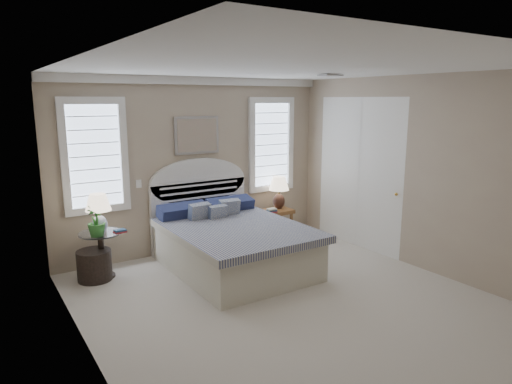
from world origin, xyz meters
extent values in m
cube|color=beige|center=(0.00, 0.00, 0.00)|extent=(4.50, 5.00, 0.01)
cube|color=white|center=(0.00, 0.00, 2.70)|extent=(4.50, 5.00, 0.01)
cube|color=tan|center=(0.00, 2.50, 1.35)|extent=(4.50, 0.02, 2.70)
cube|color=tan|center=(-2.25, 0.00, 1.35)|extent=(0.02, 5.00, 2.70)
cube|color=tan|center=(2.25, 0.00, 1.35)|extent=(0.02, 5.00, 2.70)
cube|color=white|center=(0.00, 2.46, 2.64)|extent=(4.50, 0.08, 0.12)
cube|color=#B2B2B2|center=(1.20, 0.80, 2.68)|extent=(0.30, 0.20, 0.02)
cube|color=white|center=(-0.95, 2.48, 1.15)|extent=(0.08, 0.01, 0.12)
cube|color=silver|center=(-1.55, 2.48, 1.60)|extent=(0.90, 0.06, 1.60)
cube|color=silver|center=(1.40, 2.48, 1.60)|extent=(0.90, 0.06, 1.60)
cube|color=silver|center=(0.00, 2.46, 1.82)|extent=(0.74, 0.04, 0.58)
cube|color=white|center=(2.23, 1.20, 1.20)|extent=(0.02, 1.80, 2.40)
cube|color=silver|center=(0.00, 1.33, 0.28)|extent=(1.60, 2.10, 0.55)
cube|color=navy|center=(0.00, 1.28, 0.59)|extent=(1.72, 2.15, 0.10)
cube|color=white|center=(0.00, 2.44, 0.55)|extent=(1.62, 0.08, 1.10)
cube|color=#1E2A4B|center=(-0.40, 2.16, 0.73)|extent=(0.75, 0.31, 0.23)
cube|color=#1E2A4B|center=(0.40, 2.16, 0.73)|extent=(0.75, 0.31, 0.23)
cube|color=#374B7D|center=(-0.25, 1.93, 0.71)|extent=(0.33, 0.20, 0.34)
cube|color=#374B7D|center=(0.25, 1.93, 0.71)|extent=(0.33, 0.20, 0.34)
cube|color=#374B7D|center=(0.00, 1.83, 0.69)|extent=(0.28, 0.14, 0.29)
cylinder|color=black|center=(-1.65, 2.05, 0.01)|extent=(0.32, 0.32, 0.03)
cylinder|color=black|center=(-1.65, 2.05, 0.30)|extent=(0.08, 0.08, 0.60)
cylinder|color=silver|center=(-1.65, 2.05, 0.62)|extent=(0.56, 0.56, 0.02)
cube|color=brown|center=(1.30, 2.15, 0.50)|extent=(0.50, 0.40, 0.06)
cube|color=brown|center=(1.30, 2.15, 0.18)|extent=(0.44, 0.34, 0.03)
cube|color=brown|center=(1.10, 2.00, 0.23)|extent=(0.04, 0.04, 0.47)
cube|color=brown|center=(1.10, 2.30, 0.23)|extent=(0.04, 0.04, 0.47)
cube|color=brown|center=(1.50, 2.00, 0.23)|extent=(0.04, 0.04, 0.47)
cube|color=brown|center=(1.50, 2.30, 0.23)|extent=(0.04, 0.04, 0.47)
cylinder|color=black|center=(-1.76, 2.01, 0.20)|extent=(0.58, 0.58, 0.41)
cylinder|color=white|center=(-1.66, 2.00, 0.64)|extent=(0.14, 0.14, 0.03)
ellipsoid|color=white|center=(-1.66, 2.00, 0.75)|extent=(0.26, 0.26, 0.25)
cylinder|color=gold|center=(-1.66, 2.00, 0.91)|extent=(0.04, 0.04, 0.09)
cylinder|color=black|center=(1.39, 2.21, 0.54)|extent=(0.11, 0.11, 0.03)
ellipsoid|color=black|center=(1.39, 2.21, 0.65)|extent=(0.21, 0.21, 0.26)
cylinder|color=gold|center=(1.39, 2.21, 0.81)|extent=(0.03, 0.03, 0.09)
imported|color=#33702C|center=(-1.72, 1.90, 0.83)|extent=(0.27, 0.27, 0.41)
cube|color=#A52931|center=(-1.43, 1.90, 0.64)|extent=(0.18, 0.14, 0.02)
cube|color=navy|center=(-1.43, 1.90, 0.66)|extent=(0.17, 0.13, 0.02)
cube|color=#A52931|center=(1.12, 2.03, 0.54)|extent=(0.19, 0.15, 0.02)
cube|color=navy|center=(1.12, 2.03, 0.56)|extent=(0.18, 0.14, 0.02)
cube|color=beige|center=(1.12, 2.03, 0.59)|extent=(0.17, 0.13, 0.02)
camera|label=1|loc=(-3.07, -3.97, 2.37)|focal=32.00mm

